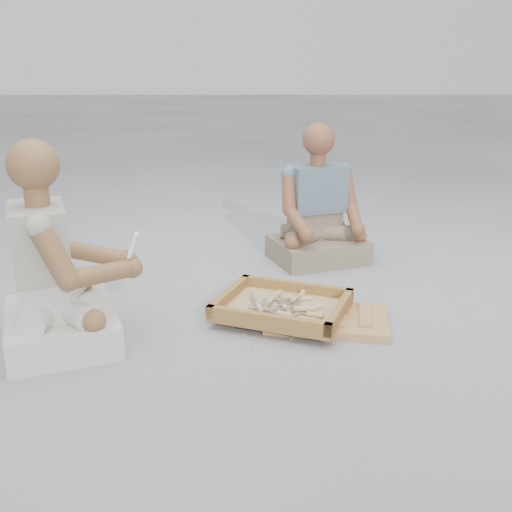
{
  "coord_description": "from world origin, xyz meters",
  "views": [
    {
      "loc": [
        -0.07,
        -2.3,
        1.06
      ],
      "look_at": [
        -0.06,
        0.09,
        0.3
      ],
      "focal_mm": 40.0,
      "sensor_mm": 36.0,
      "label": 1
    }
  ],
  "objects_px": {
    "tool_tray": "(282,307)",
    "craftsman": "(55,277)",
    "carved_panel": "(327,319)",
    "companion": "(318,216)"
  },
  "relations": [
    {
      "from": "carved_panel",
      "to": "tool_tray",
      "type": "distance_m",
      "value": 0.21
    },
    {
      "from": "tool_tray",
      "to": "companion",
      "type": "xyz_separation_m",
      "value": [
        0.25,
        0.87,
        0.21
      ]
    },
    {
      "from": "tool_tray",
      "to": "craftsman",
      "type": "height_order",
      "value": "craftsman"
    },
    {
      "from": "tool_tray",
      "to": "carved_panel",
      "type": "bearing_deg",
      "value": -11.18
    },
    {
      "from": "companion",
      "to": "carved_panel",
      "type": "bearing_deg",
      "value": 66.95
    },
    {
      "from": "tool_tray",
      "to": "craftsman",
      "type": "relative_size",
      "value": 0.81
    },
    {
      "from": "companion",
      "to": "tool_tray",
      "type": "bearing_deg",
      "value": 54.02
    },
    {
      "from": "carved_panel",
      "to": "tool_tray",
      "type": "relative_size",
      "value": 0.79
    },
    {
      "from": "carved_panel",
      "to": "companion",
      "type": "relative_size",
      "value": 0.66
    },
    {
      "from": "tool_tray",
      "to": "craftsman",
      "type": "xyz_separation_m",
      "value": [
        -0.93,
        -0.22,
        0.22
      ]
    }
  ]
}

